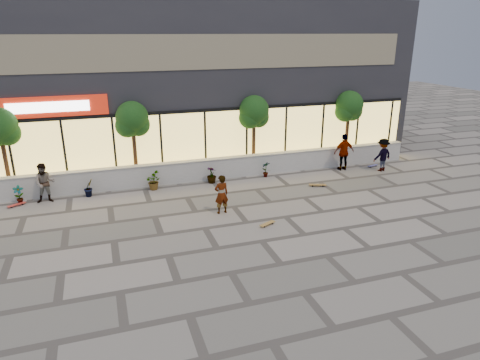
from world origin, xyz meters
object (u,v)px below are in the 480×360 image
object	(u,v)px
skater_right_near	(344,152)
skateboard_center	(267,224)
tree_west	(0,129)
skateboard_right_far	(373,166)
tree_midwest	(132,121)
tree_mideast	(254,114)
skateboard_right_near	(318,185)
skateboard_left	(16,205)
tree_east	(349,108)
skater_center	(221,194)
skater_left	(45,183)
skater_right_far	(382,155)

from	to	relation	value
skater_right_near	skateboard_center	world-z (taller)	skater_right_near
tree_west	skateboard_right_far	distance (m)	18.12
tree_midwest	tree_mideast	size ratio (longest dim) A/B	1.00
skateboard_right_near	skateboard_right_far	size ratio (longest dim) A/B	1.15
tree_midwest	skateboard_left	xyz separation A→B (m)	(-5.10, -1.50, -2.91)
skater_right_near	skateboard_left	distance (m)	15.63
tree_east	skateboard_left	size ratio (longest dim) A/B	5.45
skater_center	skateboard_right_far	xyz separation A→B (m)	(9.47, 3.38, -0.73)
skateboard_right_far	skateboard_left	bearing A→B (deg)	165.66
skateboard_center	skateboard_right_near	xyz separation A→B (m)	(3.85, 3.24, 0.01)
tree_midwest	tree_east	world-z (taller)	same
tree_west	skateboard_right_near	bearing A→B (deg)	-13.80
skater_right_near	skateboard_center	xyz separation A→B (m)	(-6.34, -5.12, -0.89)
skateboard_center	skateboard_right_far	size ratio (longest dim) A/B	1.03
tree_mideast	tree_east	world-z (taller)	same
skater_left	skateboard_left	distance (m)	1.43
tree_east	skateboard_right_near	size ratio (longest dim) A/B	4.78
skater_center	skater_left	size ratio (longest dim) A/B	0.93
tree_mideast	skater_right_far	bearing A→B (deg)	-19.22
skater_center	skateboard_right_near	size ratio (longest dim) A/B	1.96
skater_right_far	tree_mideast	bearing A→B (deg)	-30.83
tree_mideast	skateboard_center	distance (m)	7.41
tree_west	skater_right_far	bearing A→B (deg)	-7.05
skater_left	skateboard_center	distance (m)	9.61
tree_east	skateboard_left	world-z (taller)	tree_east
skateboard_left	skateboard_right_far	bearing A→B (deg)	-29.65
tree_west	skater_right_near	size ratio (longest dim) A/B	2.04
tree_mideast	skater_center	distance (m)	6.21
skater_left	skateboard_center	size ratio (longest dim) A/B	2.36
tree_mideast	skater_left	xyz separation A→B (m)	(-9.91, -1.40, -2.12)
tree_west	tree_mideast	distance (m)	11.50
tree_mideast	skateboard_center	bearing A→B (deg)	-105.70
tree_midwest	skater_right_near	world-z (taller)	tree_midwest
tree_east	skater_right_far	world-z (taller)	tree_east
tree_mideast	skater_right_near	distance (m)	5.14
skater_right_far	skateboard_right_far	xyz separation A→B (m)	(-0.01, 0.70, -0.79)
tree_east	skateboard_left	xyz separation A→B (m)	(-16.60, -1.50, -2.91)
skater_right_far	skateboard_left	size ratio (longest dim) A/B	2.39
skater_left	skateboard_left	size ratio (longest dim) A/B	2.40
tree_mideast	skater_right_near	world-z (taller)	tree_mideast
tree_mideast	tree_east	size ratio (longest dim) A/B	1.00
tree_mideast	skateboard_right_near	world-z (taller)	tree_mideast
tree_west	tree_mideast	xyz separation A→B (m)	(11.50, 0.00, 0.00)
tree_mideast	tree_midwest	bearing A→B (deg)	180.00
skater_center	skater_right_far	size ratio (longest dim) A/B	0.93
tree_west	skateboard_center	bearing A→B (deg)	-34.18
skater_center	skateboard_right_near	distance (m)	5.44
tree_east	skater_right_near	distance (m)	2.68
skater_right_far	tree_west	bearing A→B (deg)	-18.66
tree_midwest	skateboard_center	distance (m)	8.29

